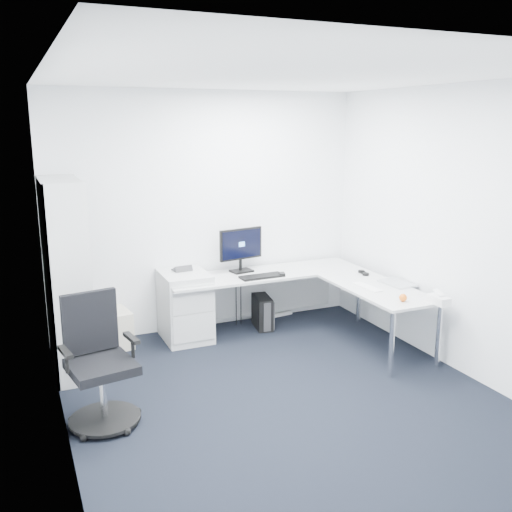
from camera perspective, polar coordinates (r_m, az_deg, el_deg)
name	(u,v)px	position (r m, az deg, el deg)	size (l,w,h in m)	color
ground	(288,401)	(5.08, 3.26, -14.32)	(4.20, 4.20, 0.00)	black
ceiling	(293,74)	(4.52, 3.72, 17.68)	(4.20, 4.20, 0.00)	white
wall_back	(207,212)	(6.52, -4.89, 4.39)	(3.60, 0.02, 2.70)	white
wall_front	(488,336)	(2.97, 22.21, -7.40)	(3.60, 0.02, 2.70)	white
wall_left	(56,271)	(4.14, -19.35, -1.46)	(0.02, 4.20, 2.70)	white
wall_right	(463,232)	(5.65, 20.02, 2.25)	(0.02, 4.20, 2.70)	white
l_desk	(277,309)	(6.33, 2.07, -5.30)	(2.31, 1.29, 0.67)	#B1B3B4
drawer_pedestal	(185,306)	(6.34, -7.11, -4.97)	(0.49, 0.61, 0.76)	#B1B3B4
bookshelf	(67,277)	(5.66, -18.42, -2.01)	(0.36, 0.93, 1.85)	#B5B7B7
task_chair	(101,363)	(4.66, -15.20, -10.31)	(0.58, 0.58, 1.04)	black
black_pc_tower	(262,312)	(6.68, 0.63, -5.62)	(0.17, 0.38, 0.38)	black
beige_pc_tower	(119,328)	(6.33, -13.49, -6.98)	(0.19, 0.42, 0.40)	#BCB7A0
power_strip	(280,314)	(7.13, 2.42, -5.85)	(0.33, 0.06, 0.04)	silver
monitor	(241,250)	(6.48, -1.47, 0.64)	(0.54, 0.17, 0.52)	black
black_keyboard	(262,276)	(6.30, 0.59, -2.05)	(0.49, 0.18, 0.02)	black
mouse	(282,274)	(6.38, 2.60, -1.84)	(0.06, 0.11, 0.03)	black
desk_phone	(182,271)	(6.34, -7.42, -1.54)	(0.20, 0.20, 0.14)	#2F2F31
laptop	(398,272)	(6.20, 14.03, -1.56)	(0.38, 0.37, 0.27)	silver
white_keyboard	(367,287)	(6.03, 11.08, -3.07)	(0.11, 0.38, 0.01)	silver
headphones	(364,272)	(6.56, 10.71, -1.58)	(0.11, 0.18, 0.05)	black
orange_fruit	(403,298)	(5.64, 14.49, -4.06)	(0.08, 0.08, 0.08)	orange
tissue_box	(438,300)	(5.66, 17.76, -4.22)	(0.12, 0.22, 0.08)	silver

